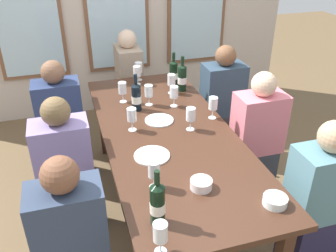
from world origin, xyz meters
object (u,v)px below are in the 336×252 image
wine_glass_1 (137,72)px  wine_glass_5 (191,115)px  wine_bottle_0 (157,204)px  seated_person_0 (73,248)px  seated_person_1 (317,204)px  seated_person_4 (62,126)px  wine_bottle_2 (136,97)px  wine_glass_7 (139,68)px  wine_glass_3 (122,89)px  wine_glass_8 (171,80)px  wine_bottle_1 (182,78)px  white_plate_1 (152,156)px  dining_table (168,141)px  wine_glass_10 (154,171)px  tasting_bowl_0 (275,201)px  seated_person_6 (129,84)px  seated_person_2 (66,174)px  wine_glass_0 (132,115)px  wine_glass_6 (149,91)px  white_plate_0 (159,120)px  wine_glass_9 (213,104)px  wine_glass_4 (174,93)px  seated_person_3 (256,141)px  wine_bottle_3 (173,73)px  wine_glass_2 (160,233)px  seated_person_5 (222,105)px

wine_glass_1 → wine_glass_5: same height
wine_glass_1 → wine_glass_5: (0.18, -0.94, 0.00)m
wine_bottle_0 → seated_person_0: 0.57m
seated_person_1 → seated_person_4: (-1.48, 1.48, 0.00)m
wine_bottle_2 → wine_glass_7: bearing=75.8°
wine_glass_3 → wine_glass_8: (0.44, 0.05, 0.00)m
wine_bottle_0 → wine_bottle_1: bearing=67.2°
white_plate_1 → wine_glass_3: 0.86m
wine_glass_3 → wine_glass_8: bearing=6.8°
dining_table → seated_person_0: bearing=-137.1°
wine_glass_10 → seated_person_1: size_ratio=0.16×
seated_person_1 → wine_bottle_0: bearing=-175.7°
tasting_bowl_0 → seated_person_1: bearing=17.5°
wine_glass_3 → wine_glass_5: 0.71m
wine_glass_5 → wine_glass_7: size_ratio=1.00×
wine_glass_8 → seated_person_6: 0.91m
wine_glass_5 → seated_person_4: seated_person_4 is taller
seated_person_2 → seated_person_6: size_ratio=1.00×
wine_glass_0 → seated_person_2: bearing=-168.9°
wine_glass_6 → seated_person_0: seated_person_0 is taller
white_plate_1 → seated_person_4: 1.15m
wine_glass_1 → wine_glass_7: (0.04, 0.10, 0.00)m
white_plate_0 → wine_glass_9: (0.40, -0.07, 0.12)m
wine_bottle_0 → wine_bottle_1: (0.64, 1.52, -0.00)m
wine_glass_4 → seated_person_3: 0.76m
white_plate_0 → wine_glass_8: (0.24, 0.46, 0.12)m
white_plate_1 → wine_glass_9: bearing=33.0°
white_plate_0 → wine_bottle_2: size_ratio=0.72×
dining_table → white_plate_0: size_ratio=10.11×
wine_bottle_3 → wine_glass_7: wine_bottle_3 is taller
wine_glass_8 → white_plate_0: bearing=-117.4°
wine_bottle_2 → wine_glass_1: size_ratio=1.74×
wine_bottle_0 → wine_glass_5: 0.96m
wine_glass_6 → wine_glass_8: 0.30m
wine_glass_4 → wine_glass_10: size_ratio=1.00×
tasting_bowl_0 → wine_glass_5: wine_glass_5 is taller
wine_glass_2 → seated_person_6: size_ratio=0.16×
wine_glass_0 → wine_glass_8: bearing=49.5°
wine_glass_1 → seated_person_5: (0.76, -0.24, -0.33)m
seated_person_4 → wine_bottle_0: bearing=-74.4°
wine_glass_0 → wine_glass_1: same height
wine_glass_2 → wine_bottle_2: bearing=81.8°
wine_bottle_2 → wine_glass_0: size_ratio=1.74×
white_plate_0 → dining_table: bearing=-85.1°
dining_table → wine_glass_9: 0.45m
seated_person_5 → wine_glass_5: bearing=-129.5°
wine_glass_4 → seated_person_4: seated_person_4 is taller
white_plate_1 → wine_bottle_3: bearing=65.8°
wine_bottle_3 → tasting_bowl_0: size_ratio=2.39×
wine_glass_3 → wine_glass_6: bearing=-31.6°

